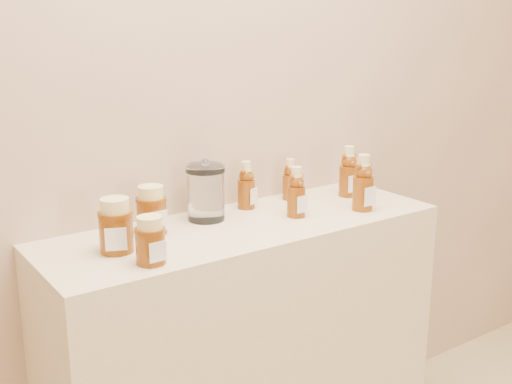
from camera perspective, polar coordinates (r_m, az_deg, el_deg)
wall_back at (r=1.94m, az=-4.40°, el=11.46°), size 3.50×0.02×2.70m
display_table at (r=2.04m, az=-0.90°, el=-14.95°), size 1.20×0.40×0.90m
bear_bottle_back_left at (r=1.99m, az=-0.89°, el=0.90°), size 0.08×0.08×0.17m
bear_bottle_back_mid at (r=2.09m, az=3.05°, el=1.39°), size 0.06×0.06×0.15m
bear_bottle_back_right at (r=2.14m, az=8.23°, el=2.12°), size 0.07×0.07×0.19m
bear_bottle_front_left at (r=1.91m, az=3.60°, el=0.31°), size 0.06×0.06×0.17m
bear_bottle_front_right at (r=1.99m, az=9.52°, el=1.15°), size 0.07×0.07×0.20m
honey_jar_left at (r=1.66m, az=-12.36°, el=-2.91°), size 0.12×0.12×0.14m
honey_jar_back at (r=1.78m, az=-9.27°, el=-1.57°), size 0.09×0.09×0.13m
honey_jar_front at (r=1.57m, az=-9.38°, el=-4.24°), size 0.08×0.08×0.12m
glass_canister at (r=1.88m, az=-4.48°, el=0.15°), size 0.15×0.15×0.18m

